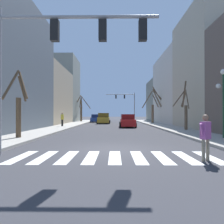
% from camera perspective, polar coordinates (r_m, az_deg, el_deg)
% --- Properties ---
extents(ground_plane, '(240.00, 240.00, 0.00)m').
position_cam_1_polar(ground_plane, '(10.19, 0.73, -9.83)').
color(ground_plane, '#38383D').
extents(building_row_left, '(6.00, 45.07, 13.22)m').
position_cam_1_polar(building_row_left, '(28.41, -21.89, 8.30)').
color(building_row_left, gray).
rests_on(building_row_left, ground_plane).
extents(building_row_right, '(6.00, 50.04, 12.86)m').
position_cam_1_polar(building_row_right, '(31.49, 20.89, 6.35)').
color(building_row_right, '#66564C').
rests_on(building_row_right, ground_plane).
extents(crosswalk_stripes, '(7.65, 2.60, 0.01)m').
position_cam_1_polar(crosswalk_stripes, '(8.49, 0.74, -11.70)').
color(crosswalk_stripes, white).
rests_on(crosswalk_stripes, ground_plane).
extents(traffic_signal_near, '(6.48, 0.28, 5.94)m').
position_cam_1_polar(traffic_signal_near, '(9.36, -13.59, 16.57)').
color(traffic_signal_near, gray).
rests_on(traffic_signal_near, ground_plane).
extents(traffic_signal_far, '(6.76, 0.28, 6.64)m').
position_cam_1_polar(traffic_signal_far, '(51.35, 3.77, 3.02)').
color(traffic_signal_far, gray).
rests_on(traffic_signal_far, ground_plane).
extents(street_lamp_right_corner, '(0.95, 0.36, 4.34)m').
position_cam_1_polar(street_lamp_right_corner, '(15.46, 27.10, 5.37)').
color(street_lamp_right_corner, '#1E4C2D').
rests_on(street_lamp_right_corner, sidewalk_right).
extents(car_parked_left_mid, '(2.06, 4.54, 1.56)m').
position_cam_1_polar(car_parked_left_mid, '(43.99, -4.18, -1.70)').
color(car_parked_left_mid, navy).
rests_on(car_parked_left_mid, ground_plane).
extents(car_driving_away_lane, '(2.18, 4.20, 1.80)m').
position_cam_1_polar(car_driving_away_lane, '(37.17, -2.18, -1.76)').
color(car_driving_away_lane, '#A38423').
rests_on(car_driving_away_lane, ground_plane).
extents(car_parked_left_far, '(1.99, 4.50, 1.61)m').
position_cam_1_polar(car_parked_left_far, '(27.37, 4.08, -2.38)').
color(car_parked_left_far, red).
rests_on(car_parked_left_far, ground_plane).
extents(pedestrian_on_left_sidewalk, '(0.61, 0.49, 1.63)m').
position_cam_1_polar(pedestrian_on_left_sidewalk, '(8.34, 23.24, -5.20)').
color(pedestrian_on_left_sidewalk, '#7A705B').
rests_on(pedestrian_on_left_sidewalk, ground_plane).
extents(pedestrian_near_right_corner, '(0.29, 0.74, 1.71)m').
position_cam_1_polar(pedestrian_near_right_corner, '(27.52, -12.86, -1.52)').
color(pedestrian_near_right_corner, black).
rests_on(pedestrian_near_right_corner, sidewalk_left).
extents(street_tree_right_far, '(1.14, 2.74, 4.67)m').
position_cam_1_polar(street_tree_right_far, '(22.01, 18.53, 0.83)').
color(street_tree_right_far, brown).
rests_on(street_tree_right_far, sidewalk_right).
extents(street_tree_right_mid, '(3.61, 3.30, 5.43)m').
position_cam_1_polar(street_tree_right_mid, '(45.44, -8.05, 0.80)').
color(street_tree_right_mid, brown).
rests_on(street_tree_right_mid, sidewalk_left).
extents(street_tree_left_mid, '(1.39, 2.33, 4.32)m').
position_cam_1_polar(street_tree_left_mid, '(15.07, -23.29, 1.14)').
color(street_tree_left_mid, brown).
rests_on(street_tree_left_mid, sidewalk_left).
extents(street_tree_left_far, '(3.71, 3.11, 6.25)m').
position_cam_1_polar(street_tree_left_far, '(37.89, 10.96, 1.67)').
color(street_tree_left_far, brown).
rests_on(street_tree_left_far, sidewalk_right).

